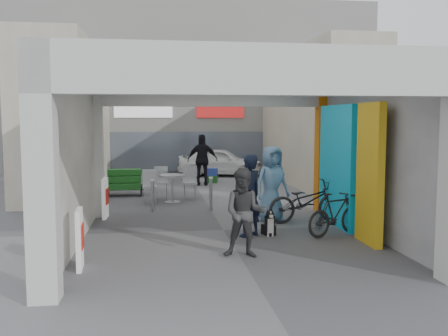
{
  "coord_description": "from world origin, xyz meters",
  "views": [
    {
      "loc": [
        -1.49,
        -10.88,
        2.47
      ],
      "look_at": [
        0.15,
        1.0,
        1.3
      ],
      "focal_mm": 40.0,
      "sensor_mm": 36.0,
      "label": 1
    }
  ],
  "objects": [
    {
      "name": "ground",
      "position": [
        0.0,
        0.0,
        0.0
      ],
      "size": [
        90.0,
        90.0,
        0.0
      ],
      "primitive_type": "plane",
      "color": "#5C5B61",
      "rests_on": "ground"
    },
    {
      "name": "arcade_canopy",
      "position": [
        0.54,
        -0.82,
        2.3
      ],
      "size": [
        6.4,
        6.45,
        6.4
      ],
      "color": "beige",
      "rests_on": "ground"
    },
    {
      "name": "far_building",
      "position": [
        -0.0,
        13.99,
        3.99
      ],
      "size": [
        18.0,
        4.08,
        8.0
      ],
      "color": "silver",
      "rests_on": "ground"
    },
    {
      "name": "plaza_bldg_left",
      "position": [
        -4.5,
        7.5,
        2.5
      ],
      "size": [
        2.0,
        9.0,
        5.0
      ],
      "primitive_type": "cube",
      "color": "beige",
      "rests_on": "ground"
    },
    {
      "name": "plaza_bldg_right",
      "position": [
        4.5,
        7.5,
        2.5
      ],
      "size": [
        2.0,
        9.0,
        5.0
      ],
      "primitive_type": "cube",
      "color": "beige",
      "rests_on": "ground"
    },
    {
      "name": "bollard_left",
      "position": [
        -1.58,
        2.44,
        0.43
      ],
      "size": [
        0.09,
        0.09,
        0.85
      ],
      "primitive_type": "cylinder",
      "color": "gray",
      "rests_on": "ground"
    },
    {
      "name": "bollard_center",
      "position": [
        -0.01,
        2.41,
        0.45
      ],
      "size": [
        0.09,
        0.09,
        0.9
      ],
      "primitive_type": "cylinder",
      "color": "gray",
      "rests_on": "ground"
    },
    {
      "name": "bollard_right",
      "position": [
        1.6,
        2.49,
        0.44
      ],
      "size": [
        0.09,
        0.09,
        0.89
      ],
      "primitive_type": "cylinder",
      "color": "gray",
      "rests_on": "ground"
    },
    {
      "name": "advert_board_near",
      "position": [
        -2.75,
        -2.56,
        0.51
      ],
      "size": [
        0.13,
        0.55,
        1.0
      ],
      "rotation": [
        0.0,
        0.0,
        0.06
      ],
      "color": "silver",
      "rests_on": "ground"
    },
    {
      "name": "advert_board_far",
      "position": [
        -2.75,
        1.75,
        0.51
      ],
      "size": [
        0.13,
        0.55,
        1.0
      ],
      "rotation": [
        0.0,
        0.0,
        -0.06
      ],
      "color": "silver",
      "rests_on": "ground"
    },
    {
      "name": "cafe_set",
      "position": [
        -1.12,
        4.24,
        0.35
      ],
      "size": [
        1.65,
        1.33,
        1.0
      ],
      "rotation": [
        0.0,
        0.0,
        0.29
      ],
      "color": "#A4A5A9",
      "rests_on": "ground"
    },
    {
      "name": "produce_stand",
      "position": [
        -2.5,
        5.47,
        0.34
      ],
      "size": [
        1.29,
        0.7,
        0.85
      ],
      "rotation": [
        0.0,
        0.0,
        0.34
      ],
      "color": "black",
      "rests_on": "ground"
    },
    {
      "name": "crate_stack",
      "position": [
        0.69,
        8.42,
        0.28
      ],
      "size": [
        0.52,
        0.45,
        0.56
      ],
      "rotation": [
        0.0,
        0.0,
        -0.25
      ],
      "color": "#17531C",
      "rests_on": "ground"
    },
    {
      "name": "border_collie",
      "position": [
        0.9,
        -0.66,
        0.23
      ],
      "size": [
        0.22,
        0.42,
        0.58
      ],
      "rotation": [
        0.0,
        0.0,
        0.3
      ],
      "color": "black",
      "rests_on": "ground"
    },
    {
      "name": "man_with_dog",
      "position": [
        0.45,
        -0.67,
        0.87
      ],
      "size": [
        0.76,
        0.69,
        1.75
      ],
      "primitive_type": "imported",
      "rotation": [
        0.0,
        0.0,
        3.69
      ],
      "color": "black",
      "rests_on": "ground"
    },
    {
      "name": "man_back_turned",
      "position": [
        0.08,
        -2.22,
        0.8
      ],
      "size": [
        0.9,
        0.77,
        1.6
      ],
      "primitive_type": "imported",
      "rotation": [
        0.0,
        0.0,
        -0.24
      ],
      "color": "#38383A",
      "rests_on": "ground"
    },
    {
      "name": "man_elderly",
      "position": [
        1.3,
        0.83,
        0.92
      ],
      "size": [
        1.05,
        0.87,
        1.84
      ],
      "primitive_type": "imported",
      "rotation": [
        0.0,
        0.0,
        0.37
      ],
      "color": "#5B87B1",
      "rests_on": "ground"
    },
    {
      "name": "man_crates",
      "position": [
        0.26,
        7.62,
        0.96
      ],
      "size": [
        1.17,
        0.59,
        1.92
      ],
      "primitive_type": "imported",
      "rotation": [
        0.0,
        0.0,
        3.03
      ],
      "color": "black",
      "rests_on": "ground"
    },
    {
      "name": "bicycle_front",
      "position": [
        2.1,
        0.59,
        0.51
      ],
      "size": [
        2.01,
        0.94,
        1.02
      ],
      "primitive_type": "imported",
      "rotation": [
        0.0,
        0.0,
        1.71
      ],
      "color": "black",
      "rests_on": "ground"
    },
    {
      "name": "bicycle_rear",
      "position": [
        2.3,
        -0.85,
        0.47
      ],
      "size": [
        1.59,
        1.04,
        0.93
      ],
      "primitive_type": "imported",
      "rotation": [
        0.0,
        0.0,
        2.0
      ],
      "color": "black",
      "rests_on": "ground"
    },
    {
      "name": "white_van",
      "position": [
        1.34,
        10.75,
        0.62
      ],
      "size": [
        3.89,
        2.29,
        1.24
      ],
      "primitive_type": "imported",
      "rotation": [
        0.0,
        0.0,
        1.33
      ],
      "color": "white",
      "rests_on": "ground"
    }
  ]
}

